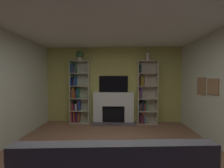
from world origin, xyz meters
TOP-DOWN VIEW (x-y plane):
  - wall_back_accent at (0.00, 2.75)m, footprint 4.76×0.06m
  - ceiling at (0.00, 0.00)m, footprint 4.76×5.57m
  - fireplace at (0.00, 2.62)m, footprint 1.47×0.49m
  - tv at (0.00, 2.69)m, footprint 0.98×0.06m
  - bookshelf_left at (-1.22, 2.61)m, footprint 0.65×0.32m
  - bookshelf_right at (1.06, 2.61)m, footprint 0.65×0.31m
  - potted_plant at (-1.14, 2.57)m, footprint 0.25×0.25m
  - vase_with_flowers at (1.14, 2.57)m, footprint 0.14×0.14m

SIDE VIEW (x-z plane):
  - fireplace at x=0.00m, z-range 0.02..1.06m
  - bookshelf_left at x=-1.22m, z-range -0.09..2.02m
  - bookshelf_right at x=1.06m, z-range -0.05..2.05m
  - wall_back_accent at x=0.00m, z-range 0.00..2.59m
  - tv at x=0.00m, z-range 1.05..1.60m
  - vase_with_flowers at x=1.14m, z-range 2.03..2.45m
  - potted_plant at x=-1.14m, z-range 2.13..2.47m
  - ceiling at x=0.00m, z-range 2.59..2.65m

